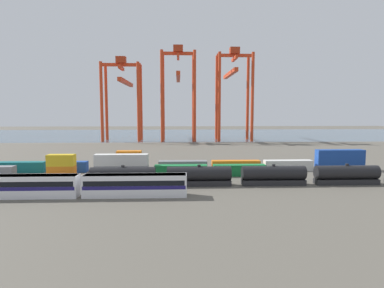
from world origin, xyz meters
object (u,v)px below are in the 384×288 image
at_px(shipping_container_6, 239,170).
at_px(gantry_crane_east, 233,84).
at_px(shipping_container_1, 62,171).
at_px(shipping_container_5, 181,171).
at_px(gantry_crane_west, 123,90).
at_px(gantry_crane_central, 178,84).
at_px(passenger_train, 81,185).
at_px(shipping_container_13, 288,165).
at_px(freight_tank_row, 273,175).
at_px(shipping_container_8, 75,167).
at_px(shipping_container_11, 183,166).

height_order(shipping_container_6, gantry_crane_east, gantry_crane_east).
bearing_deg(shipping_container_1, shipping_container_5, 0.00).
relative_size(shipping_container_1, gantry_crane_west, 0.14).
bearing_deg(gantry_crane_central, gantry_crane_east, -0.54).
xyz_separation_m(shipping_container_5, gantry_crane_east, (27.91, 96.03, 27.78)).
xyz_separation_m(passenger_train, shipping_container_13, (44.86, 23.89, -0.84)).
distance_m(gantry_crane_west, gantry_crane_east, 57.23).
relative_size(freight_tank_row, gantry_crane_east, 1.57).
distance_m(gantry_crane_central, gantry_crane_east, 28.58).
xyz_separation_m(shipping_container_5, shipping_container_13, (27.24, 6.36, 0.00)).
bearing_deg(shipping_container_13, passenger_train, -151.96).
bearing_deg(gantry_crane_east, shipping_container_8, -121.09).
xyz_separation_m(freight_tank_row, shipping_container_11, (-18.26, 15.99, -0.68)).
distance_m(shipping_container_1, gantry_crane_east, 114.13).
xyz_separation_m(freight_tank_row, shipping_container_13, (8.45, 15.99, -0.68)).
relative_size(shipping_container_1, gantry_crane_east, 0.13).
bearing_deg(shipping_container_8, freight_tank_row, -19.58).
height_order(shipping_container_1, shipping_container_6, same).
relative_size(freight_tank_row, shipping_container_13, 6.09).
height_order(passenger_train, shipping_container_5, passenger_train).
bearing_deg(passenger_train, freight_tank_row, 12.24).
bearing_deg(gantry_crane_west, shipping_container_8, -88.05).
xyz_separation_m(shipping_container_8, gantry_crane_east, (54.08, 89.67, 27.78)).
bearing_deg(shipping_container_11, shipping_container_5, -94.83).
bearing_deg(shipping_container_1, gantry_crane_east, 60.17).
relative_size(shipping_container_8, gantry_crane_central, 0.13).
relative_size(shipping_container_13, gantry_crane_central, 0.25).
bearing_deg(shipping_container_13, shipping_container_5, -166.86).
height_order(freight_tank_row, gantry_crane_west, gantry_crane_west).
height_order(shipping_container_5, shipping_container_6, same).
xyz_separation_m(shipping_container_5, shipping_container_11, (0.54, 6.36, 0.00)).
distance_m(shipping_container_1, shipping_container_8, 6.44).
relative_size(gantry_crane_central, gantry_crane_east, 1.02).
xyz_separation_m(passenger_train, shipping_container_6, (31.19, 17.53, -0.84)).
bearing_deg(shipping_container_5, shipping_container_6, 0.00).
relative_size(passenger_train, shipping_container_1, 6.13).
xyz_separation_m(freight_tank_row, gantry_crane_east, (9.12, 105.66, 27.10)).
xyz_separation_m(freight_tank_row, shipping_container_6, (-5.22, 9.63, -0.68)).
distance_m(shipping_container_5, shipping_container_8, 26.93).
relative_size(passenger_train, shipping_container_11, 3.06).
bearing_deg(gantry_crane_west, shipping_container_5, -73.13).
xyz_separation_m(shipping_container_8, gantry_crane_central, (25.51, 89.94, 27.68)).
relative_size(shipping_container_5, gantry_crane_west, 0.29).
xyz_separation_m(shipping_container_6, shipping_container_11, (-13.04, 6.36, 0.00)).
distance_m(passenger_train, shipping_container_13, 50.83).
xyz_separation_m(gantry_crane_west, gantry_crane_central, (28.57, -0.11, 2.90)).
distance_m(passenger_train, shipping_container_1, 19.98).
relative_size(freight_tank_row, gantry_crane_west, 1.75).
relative_size(passenger_train, gantry_crane_east, 0.79).
height_order(shipping_container_5, gantry_crane_east, gantry_crane_east).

